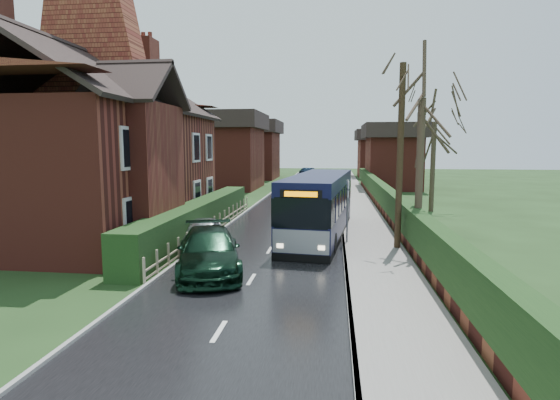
# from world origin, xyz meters

# --- Properties ---
(ground) EXTENTS (140.00, 140.00, 0.00)m
(ground) POSITION_xyz_m (0.00, 0.00, 0.00)
(ground) COLOR #284B20
(ground) RESTS_ON ground
(road) EXTENTS (6.00, 100.00, 0.02)m
(road) POSITION_xyz_m (0.00, 10.00, 0.01)
(road) COLOR black
(road) RESTS_ON ground
(pavement) EXTENTS (2.50, 100.00, 0.14)m
(pavement) POSITION_xyz_m (4.25, 10.00, 0.07)
(pavement) COLOR slate
(pavement) RESTS_ON ground
(kerb_right) EXTENTS (0.12, 100.00, 0.14)m
(kerb_right) POSITION_xyz_m (3.05, 10.00, 0.07)
(kerb_right) COLOR gray
(kerb_right) RESTS_ON ground
(kerb_left) EXTENTS (0.12, 100.00, 0.10)m
(kerb_left) POSITION_xyz_m (-3.05, 10.00, 0.05)
(kerb_left) COLOR gray
(kerb_left) RESTS_ON ground
(front_hedge) EXTENTS (1.20, 16.00, 1.60)m
(front_hedge) POSITION_xyz_m (-3.90, 5.00, 0.80)
(front_hedge) COLOR black
(front_hedge) RESTS_ON ground
(picket_fence) EXTENTS (0.10, 16.00, 0.90)m
(picket_fence) POSITION_xyz_m (-3.15, 5.00, 0.45)
(picket_fence) COLOR gray
(picket_fence) RESTS_ON ground
(right_wall_hedge) EXTENTS (0.60, 50.00, 1.80)m
(right_wall_hedge) POSITION_xyz_m (5.80, 10.00, 1.02)
(right_wall_hedge) COLOR maroon
(right_wall_hedge) RESTS_ON ground
(brick_house) EXTENTS (9.30, 14.60, 10.30)m
(brick_house) POSITION_xyz_m (-8.73, 4.78, 4.38)
(brick_house) COLOR maroon
(brick_house) RESTS_ON ground
(bus) EXTENTS (3.26, 9.92, 2.96)m
(bus) POSITION_xyz_m (1.94, 5.02, 1.47)
(bus) COLOR black
(bus) RESTS_ON ground
(car_silver) EXTENTS (2.20, 4.04, 1.30)m
(car_silver) POSITION_xyz_m (-2.80, 1.94, 0.65)
(car_silver) COLOR silver
(car_silver) RESTS_ON ground
(car_green) EXTENTS (3.38, 5.39, 1.46)m
(car_green) POSITION_xyz_m (-1.60, -1.28, 0.73)
(car_green) COLOR black
(car_green) RESTS_ON ground
(car_distant) EXTENTS (2.69, 4.13, 1.29)m
(car_distant) POSITION_xyz_m (-0.83, 45.96, 0.64)
(car_distant) COLOR black
(car_distant) RESTS_ON ground
(bus_stop_sign) EXTENTS (0.10, 0.43, 2.86)m
(bus_stop_sign) POSITION_xyz_m (3.20, 3.46, 1.88)
(bus_stop_sign) COLOR slate
(bus_stop_sign) RESTS_ON ground
(telegraph_pole) EXTENTS (0.29, 0.97, 7.54)m
(telegraph_pole) POSITION_xyz_m (5.22, 2.67, 3.81)
(telegraph_pole) COLOR black
(telegraph_pole) RESTS_ON ground
(tree_right_near) EXTENTS (4.08, 4.08, 8.81)m
(tree_right_near) POSITION_xyz_m (6.00, 2.62, 6.58)
(tree_right_near) COLOR #3B2E23
(tree_right_near) RESTS_ON ground
(tree_right_far) EXTENTS (4.33, 4.33, 8.36)m
(tree_right_far) POSITION_xyz_m (9.00, 14.12, 6.25)
(tree_right_far) COLOR #352B1F
(tree_right_far) RESTS_ON ground
(tree_house_side) EXTENTS (4.49, 4.49, 10.19)m
(tree_house_side) POSITION_xyz_m (-9.25, 10.27, 7.62)
(tree_house_side) COLOR #382921
(tree_house_side) RESTS_ON ground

